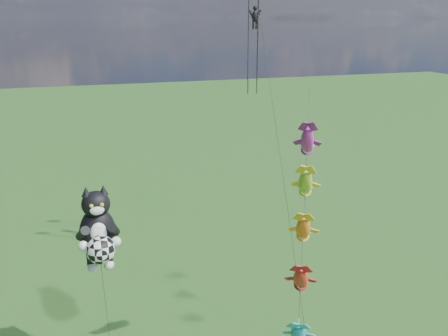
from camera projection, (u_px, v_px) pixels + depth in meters
name	position (u px, v px, depth m)	size (l,w,h in m)	color
cat_kite_rig	(98.00, 232.00, 29.61)	(2.48, 4.09, 11.75)	brown
fish_windsock_rig	(302.00, 254.00, 25.23)	(7.72, 14.08, 17.26)	brown
parafoil_rig	(256.00, 20.00, 40.37)	(3.34, 17.44, 24.81)	brown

